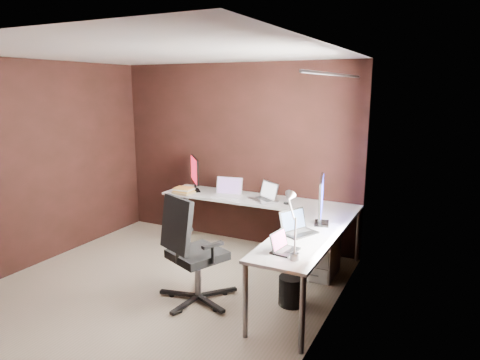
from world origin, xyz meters
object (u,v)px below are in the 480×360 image
drawer_pedestal (318,250)px  laptop_silver (265,196)px  book_stack (184,191)px  desk_lamp (291,216)px  office_chair (194,271)px  wastebasket (291,291)px  monitor_right (321,198)px  laptop_black_small (283,247)px  laptop_black_big (297,228)px  monitor_left (195,172)px  laptop_white (228,192)px

drawer_pedestal → laptop_silver: (-0.83, 0.32, 0.48)m
book_stack → desk_lamp: size_ratio=0.50×
laptop_silver → book_stack: size_ratio=1.52×
office_chair → wastebasket: office_chair is taller
laptop_silver → desk_lamp: bearing=-27.0°
monitor_right → desk_lamp: desk_lamp is taller
monitor_right → laptop_black_small: monitor_right is taller
desk_lamp → laptop_black_big: bearing=79.0°
book_stack → office_chair: size_ratio=0.25×
laptop_black_big → wastebasket: 0.64m
monitor_right → office_chair: 1.53m
monitor_right → laptop_silver: size_ratio=1.39×
drawer_pedestal → monitor_left: 2.07m
laptop_silver → laptop_black_big: (0.79, -1.03, -0.00)m
monitor_right → laptop_silver: bearing=40.9°
drawer_pedestal → book_stack: bearing=175.7°
laptop_black_big → book_stack: bearing=92.1°
drawer_pedestal → desk_lamp: size_ratio=1.04×
laptop_white → laptop_black_big: bearing=-46.6°
laptop_black_small → office_chair: size_ratio=0.25×
book_stack → laptop_black_big: bearing=-23.6°
drawer_pedestal → laptop_silver: bearing=158.6°
laptop_white → book_stack: bearing=-175.5°
laptop_black_big → office_chair: bearing=144.9°
laptop_black_small → monitor_left: bearing=58.2°
laptop_white → drawer_pedestal: bearing=-22.1°
laptop_white → wastebasket: size_ratio=1.34×
monitor_left → book_stack: size_ratio=1.69×
office_chair → wastebasket: 1.01m
drawer_pedestal → office_chair: 1.53m
laptop_black_small → book_stack: bearing=62.7°
laptop_white → desk_lamp: (1.48, -1.61, 0.31)m
drawer_pedestal → laptop_black_small: (0.02, -1.23, 0.47)m
drawer_pedestal → laptop_black_big: laptop_black_big is taller
desk_lamp → wastebasket: bearing=82.0°
monitor_right → book_stack: (-2.08, 0.47, -0.25)m
monitor_left → laptop_black_big: size_ratio=1.17×
laptop_white → laptop_black_small: laptop_white is taller
monitor_right → laptop_black_big: 0.47m
laptop_white → office_chair: 1.63m
laptop_white → desk_lamp: size_ratio=0.69×
monitor_left → laptop_black_big: 2.17m
laptop_black_big → monitor_left: bearing=86.6°
book_stack → wastebasket: size_ratio=0.96×
desk_lamp → laptop_white: bearing=107.7°
drawer_pedestal → monitor_right: 0.79m
laptop_white → laptop_black_big: 1.67m
drawer_pedestal → laptop_white: size_ratio=1.49×
monitor_right → laptop_white: monitor_right is taller
monitor_right → desk_lamp: bearing=166.7°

